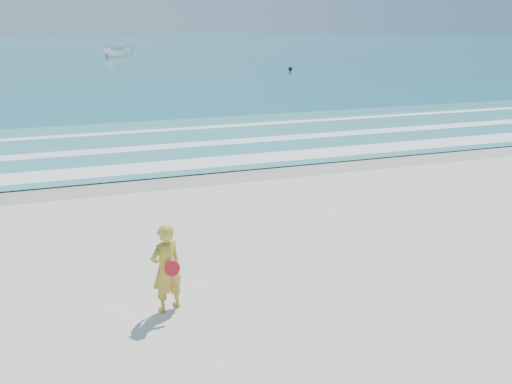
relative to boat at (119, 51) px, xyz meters
name	(u,v)px	position (x,y,z in m)	size (l,w,h in m)	color
ground	(299,321)	(-0.88, -68.33, -0.94)	(400.00, 400.00, 0.00)	silver
wet_sand	(196,175)	(-0.88, -59.33, -0.94)	(400.00, 2.40, 0.00)	#B2A893
ocean	(105,46)	(-0.88, 36.67, -0.92)	(400.00, 190.00, 0.04)	#19727F
shallow	(173,142)	(-0.88, -54.33, -0.89)	(400.00, 10.00, 0.01)	#59B7AD
foam_near	(189,164)	(-0.88, -58.03, -0.88)	(400.00, 1.40, 0.01)	white
foam_mid	(176,146)	(-0.88, -55.13, -0.88)	(400.00, 0.90, 0.01)	white
foam_far	(165,130)	(-0.88, -51.83, -0.88)	(400.00, 0.60, 0.01)	white
boat	(119,51)	(0.00, 0.00, 0.00)	(1.75, 4.65, 1.79)	white
buoy	(290,69)	(15.52, -26.27, -0.68)	(0.42, 0.42, 0.42)	black
woman	(166,268)	(-2.96, -67.26, -0.12)	(0.71, 0.61, 1.64)	gold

